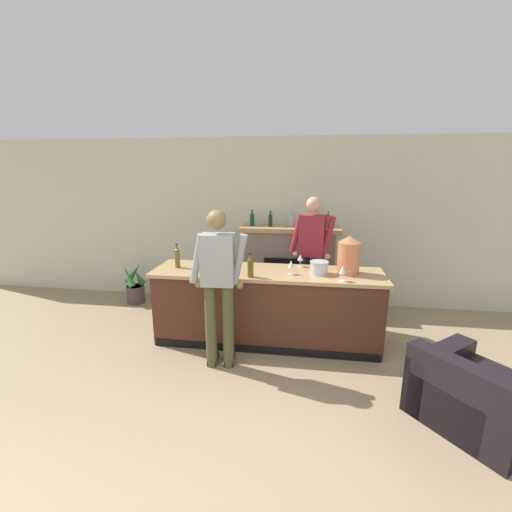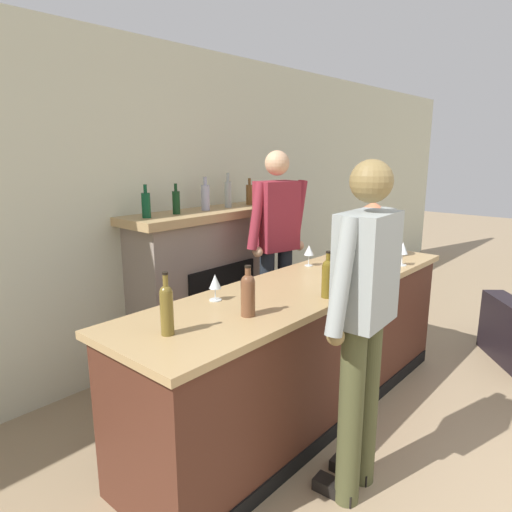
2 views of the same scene
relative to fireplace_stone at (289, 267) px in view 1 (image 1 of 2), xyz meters
The scene contains 17 objects.
ground_plane 3.69m from the fireplace_stone, 94.01° to the right, with size 24.00×24.00×0.00m, color #967E5F.
wall_back_panel 0.78m from the fireplace_stone, 134.28° to the left, with size 12.00×0.07×2.75m.
bar_counter 1.30m from the fireplace_stone, 100.09° to the right, with size 2.94×0.76×0.98m.
fireplace_stone is the anchor object (origin of this frame).
armchair_black 3.13m from the fireplace_stone, 54.96° to the right, with size 1.26×1.26×0.70m.
potted_plant_corner 2.67m from the fireplace_stone, behind, with size 0.40×0.45×0.68m.
person_customer 2.09m from the fireplace_stone, 109.46° to the right, with size 0.66×0.32×1.82m.
person_bartender 0.74m from the fireplace_stone, 58.04° to the right, with size 0.65×0.37×1.87m.
copper_dispenser 1.55m from the fireplace_stone, 57.55° to the right, with size 0.28×0.32×0.48m.
ice_bucket_steel 1.42m from the fireplace_stone, 71.82° to the right, with size 0.23×0.23×0.16m.
wine_bottle_merlot_tall 1.74m from the fireplace_stone, 124.54° to the right, with size 0.08×0.08×0.29m.
wine_bottle_port_short 1.95m from the fireplace_stone, 138.08° to the right, with size 0.07×0.07×0.32m.
wine_bottle_burgundy_dark 1.65m from the fireplace_stone, 104.31° to the right, with size 0.08×0.08×0.29m.
wine_glass_front_right 1.10m from the fireplace_stone, 79.28° to the right, with size 0.08×0.08×0.17m.
wine_glass_mid_counter 1.44m from the fireplace_stone, 129.95° to the right, with size 0.08×0.08×0.16m.
wine_glass_near_bucket 1.75m from the fireplace_stone, 66.16° to the right, with size 0.08×0.08×0.19m.
wine_glass_by_dispenser 1.42m from the fireplace_stone, 86.53° to the right, with size 0.08×0.08×0.18m.
Camera 1 is at (0.50, -1.81, 2.23)m, focal length 24.00 mm.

